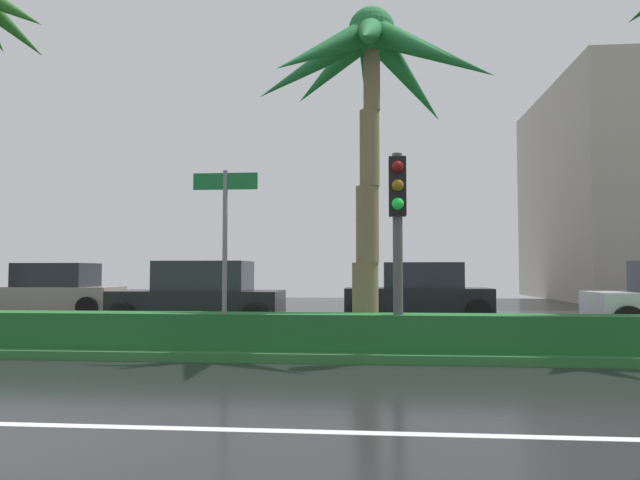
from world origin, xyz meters
name	(u,v)px	position (x,y,z in m)	size (l,w,h in m)	color
ground_plane	(167,343)	(0.00, 9.00, -0.05)	(90.00, 42.00, 0.10)	black
median_strip	(149,342)	(0.00, 8.00, 0.07)	(85.50, 4.00, 0.15)	#2D6B33
median_hedge	(119,330)	(0.00, 6.60, 0.45)	(76.50, 0.70, 0.60)	#1E6028
palm_tree_centre_left	(370,76)	(4.32, 8.06, 5.23)	(4.82, 4.78, 6.43)	#79654A
traffic_signal_median_right	(398,215)	(4.77, 6.40, 2.38)	(0.28, 0.43, 3.24)	#4C4C47
street_name_sign	(225,234)	(1.90, 6.40, 2.08)	(1.10, 0.08, 3.00)	slate
car_in_traffic_second	(53,291)	(-6.02, 15.28, 0.83)	(4.30, 2.02, 1.72)	gray
car_in_traffic_third	(200,296)	(-0.12, 11.80, 0.83)	(4.30, 2.02, 1.72)	black
car_in_traffic_fourth	(419,292)	(5.68, 14.89, 0.83)	(4.30, 2.02, 1.72)	black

